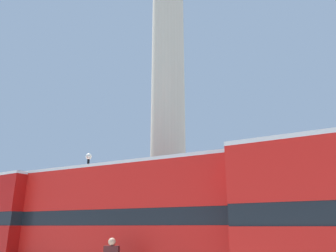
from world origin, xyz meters
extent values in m
cube|color=#ADA593|center=(0.00, 0.00, 1.24)|extent=(4.39, 4.39, 0.83)
cube|color=#ADA593|center=(0.00, 0.00, 2.07)|extent=(2.68, 2.68, 0.83)
cylinder|color=#ADA593|center=(0.00, 0.00, 10.80)|extent=(2.15, 2.15, 16.62)
cube|color=red|center=(1.76, -6.46, 1.31)|extent=(10.45, 3.08, 1.61)
cube|color=black|center=(1.76, -6.46, 2.39)|extent=(10.45, 3.03, 0.55)
cube|color=red|center=(1.76, -6.46, 3.45)|extent=(10.45, 3.08, 1.58)
cube|color=silver|center=(1.76, -6.46, 4.30)|extent=(10.45, 3.08, 0.12)
cylinder|color=black|center=(-3.79, -2.82, 2.94)|extent=(0.14, 0.14, 5.88)
sphere|color=white|center=(-3.79, -2.82, 6.06)|extent=(0.37, 0.37, 0.37)
sphere|color=tan|center=(3.23, -8.46, 1.63)|extent=(0.23, 0.23, 0.23)
camera|label=1|loc=(10.27, -16.55, 2.07)|focal=35.00mm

